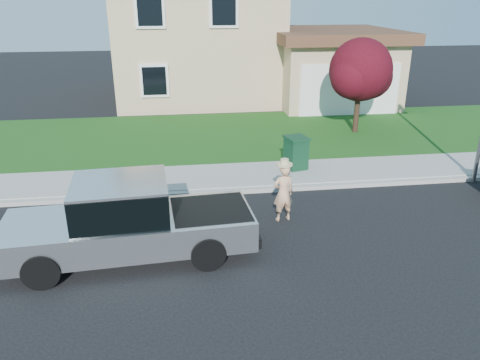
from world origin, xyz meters
The scene contains 9 objects.
ground centered at (0.00, 0.00, 0.00)m, with size 80.00×80.00×0.00m, color black.
curb centered at (1.00, 2.90, 0.06)m, with size 40.00×0.20×0.12m, color gray.
sidewalk centered at (1.00, 4.00, 0.07)m, with size 40.00×2.00×0.15m, color gray.
lawn centered at (1.00, 8.50, 0.05)m, with size 40.00×7.00×0.10m, color #144112.
house centered at (1.31, 16.38, 3.17)m, with size 14.00×11.30×6.85m.
pickup_truck centered at (-2.38, -0.19, 0.81)m, with size 5.42×2.20×1.74m.
woman centered at (1.24, 1.07, 0.76)m, with size 0.59×0.44×1.61m.
ornamental_tree centered at (5.85, 8.22, 2.44)m, with size 2.67×2.40×3.66m.
trash_bin centered at (2.37, 4.30, 0.66)m, with size 0.78×0.85×1.02m.
Camera 1 is at (-1.24, -9.21, 5.28)m, focal length 35.00 mm.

